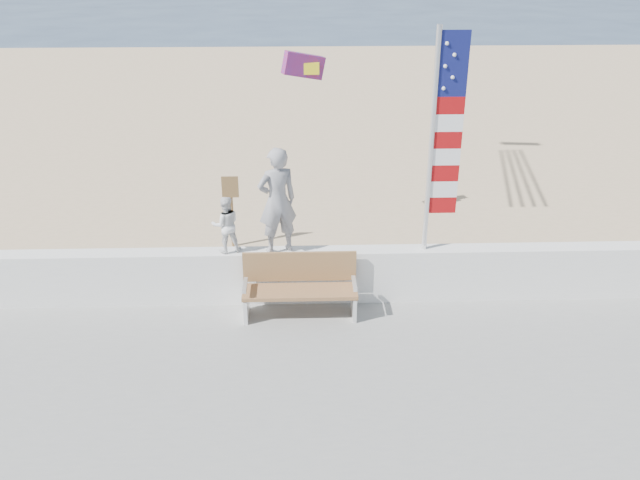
{
  "coord_description": "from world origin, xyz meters",
  "views": [
    {
      "loc": [
        -0.12,
        -7.85,
        5.82
      ],
      "look_at": [
        0.2,
        1.8,
        1.35
      ],
      "focal_mm": 38.0,
      "sensor_mm": 36.0,
      "label": 1
    }
  ],
  "objects_px": {
    "adult": "(277,201)",
    "child": "(226,225)",
    "bench": "(300,285)",
    "flag": "(440,134)"
  },
  "relations": [
    {
      "from": "adult",
      "to": "flag",
      "type": "xyz_separation_m",
      "value": [
        2.48,
        -0.0,
        1.05
      ]
    },
    {
      "from": "adult",
      "to": "child",
      "type": "xyz_separation_m",
      "value": [
        -0.82,
        0.0,
        -0.39
      ]
    },
    {
      "from": "adult",
      "to": "child",
      "type": "relative_size",
      "value": 1.84
    },
    {
      "from": "adult",
      "to": "child",
      "type": "height_order",
      "value": "adult"
    },
    {
      "from": "bench",
      "to": "flag",
      "type": "relative_size",
      "value": 0.51
    },
    {
      "from": "child",
      "to": "flag",
      "type": "bearing_deg",
      "value": 167.0
    },
    {
      "from": "bench",
      "to": "flag",
      "type": "distance_m",
      "value": 3.18
    },
    {
      "from": "child",
      "to": "flag",
      "type": "height_order",
      "value": "flag"
    },
    {
      "from": "bench",
      "to": "flag",
      "type": "xyz_separation_m",
      "value": [
        2.15,
        0.45,
        2.3
      ]
    },
    {
      "from": "child",
      "to": "flag",
      "type": "distance_m",
      "value": 3.61
    }
  ]
}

